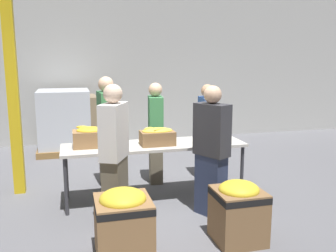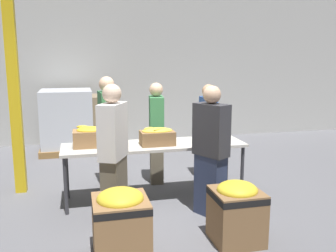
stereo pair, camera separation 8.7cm
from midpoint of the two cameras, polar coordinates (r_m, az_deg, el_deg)
The scene contains 17 objects.
ground_plane at distance 5.56m, azimuth -1.58°, elevation -10.90°, with size 30.00×30.00×0.00m, color slate.
wall_back at distance 9.07m, azimuth -6.96°, elevation 10.29°, with size 16.00×0.08×4.00m.
sorting_table at distance 5.33m, azimuth -1.62°, elevation -3.36°, with size 2.58×0.70×0.81m.
banana_box_0 at distance 5.25m, azimuth -11.26°, elevation -1.56°, with size 0.48×0.33×0.29m.
banana_box_1 at distance 5.23m, azimuth -1.17°, elevation -1.55°, with size 0.47×0.30×0.26m.
banana_box_2 at distance 5.54m, azimuth 7.18°, elevation -0.81°, with size 0.39×0.31×0.27m.
volunteer_0 at distance 5.89m, azimuth -8.71°, elevation -1.03°, with size 0.27×0.48×1.73m.
volunteer_1 at distance 6.24m, azimuth 6.47°, elevation -0.99°, with size 0.25×0.44×1.59m.
volunteer_2 at distance 6.05m, azimuth -1.37°, elevation -1.13°, with size 0.28×0.46×1.62m.
volunteer_3 at distance 4.60m, azimuth -7.77°, elevation -4.40°, with size 0.41×0.51×1.72m.
volunteer_4 at distance 4.78m, azimuth 7.05°, elevation -4.01°, with size 0.41×0.50×1.68m.
donation_bin_0 at distance 3.96m, azimuth -6.56°, elevation -14.14°, with size 0.57×0.57×0.72m.
donation_bin_1 at distance 4.29m, azimuth 10.98°, elevation -12.45°, with size 0.53×0.53×0.69m.
support_pillar at distance 5.88m, azimuth -22.30°, elevation 9.47°, with size 0.16×0.16×4.00m.
pallet_stack_0 at distance 8.43m, azimuth -13.23°, elevation 0.39°, with size 0.98×0.98×1.19m.
pallet_stack_1 at distance 8.32m, azimuth -14.83°, elevation 0.68°, with size 1.15×1.15×1.33m.
pallet_stack_2 at distance 8.36m, azimuth -14.96°, elevation 0.53°, with size 1.04×1.04×1.28m.
Camera 2 is at (-1.03, -5.07, 2.03)m, focal length 40.00 mm.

